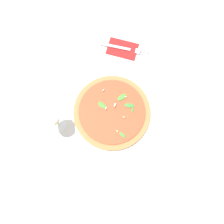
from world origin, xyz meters
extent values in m
plane|color=silver|center=(0.00, 0.00, 0.00)|extent=(6.00, 6.00, 0.00)
cylinder|color=white|center=(0.01, 0.00, 0.01)|extent=(0.33, 0.33, 0.01)
cylinder|color=#AD7542|center=(0.01, 0.00, 0.02)|extent=(0.31, 0.31, 0.02)
cylinder|color=#C64728|center=(0.01, 0.00, 0.03)|extent=(0.27, 0.27, 0.01)
ellipsoid|color=#3B8235|center=(0.08, 0.02, 0.04)|extent=(0.04, 0.03, 0.01)
ellipsoid|color=#3E8A37|center=(0.04, -0.10, 0.04)|extent=(0.03, 0.03, 0.01)
ellipsoid|color=#448B31|center=(0.05, 0.05, 0.04)|extent=(0.05, 0.04, 0.01)
ellipsoid|color=#458C30|center=(-0.03, 0.03, 0.04)|extent=(0.04, 0.04, 0.01)
ellipsoid|color=#3F8535|center=(0.09, 0.00, 0.04)|extent=(0.01, 0.03, 0.01)
cube|color=beige|center=(0.02, 0.02, 0.04)|extent=(0.01, 0.02, 0.01)
cube|color=beige|center=(0.07, 0.05, 0.04)|extent=(0.01, 0.00, 0.00)
cube|color=beige|center=(0.05, -0.03, 0.04)|extent=(0.01, 0.00, 0.01)
cube|color=beige|center=(0.02, -0.08, 0.04)|extent=(0.01, 0.01, 0.00)
cube|color=beige|center=(-0.02, 0.09, 0.04)|extent=(0.01, 0.01, 0.01)
cube|color=beige|center=(-0.02, 0.01, 0.04)|extent=(0.01, 0.01, 0.01)
cylinder|color=white|center=(-0.22, -0.03, 0.00)|extent=(0.07, 0.07, 0.00)
cylinder|color=white|center=(-0.22, -0.03, 0.04)|extent=(0.01, 0.01, 0.06)
cone|color=white|center=(-0.22, -0.03, 0.11)|extent=(0.08, 0.08, 0.08)
cylinder|color=beige|center=(-0.22, -0.03, 0.09)|extent=(0.04, 0.04, 0.03)
cube|color=#B21E1E|center=(0.07, 0.30, 0.00)|extent=(0.16, 0.13, 0.01)
cube|color=silver|center=(0.04, 0.31, 0.01)|extent=(0.14, 0.05, 0.00)
cube|color=silver|center=(0.14, 0.28, 0.01)|extent=(0.03, 0.03, 0.00)
cube|color=silver|center=(0.17, 0.26, 0.01)|extent=(0.04, 0.02, 0.00)
cube|color=silver|center=(0.17, 0.27, 0.01)|extent=(0.04, 0.02, 0.00)
cube|color=silver|center=(0.17, 0.28, 0.01)|extent=(0.04, 0.02, 0.00)
cylinder|color=white|center=(0.36, -0.03, 0.01)|extent=(0.17, 0.17, 0.01)
torus|color=white|center=(0.36, -0.03, 0.01)|extent=(0.17, 0.17, 0.01)
camera|label=1|loc=(-0.01, -0.23, 0.88)|focal=35.00mm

